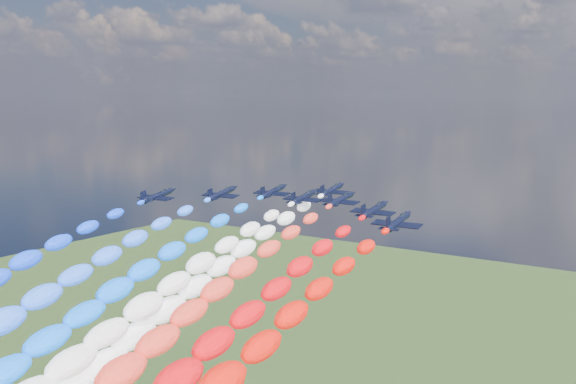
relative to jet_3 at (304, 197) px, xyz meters
The scene contains 14 objects.
jet_0 33.02m from the jet_3, 150.11° to the right, with size 9.02×12.10×2.67m, color black, non-canonical shape.
jet_1 19.72m from the jet_3, 163.96° to the right, with size 9.02×12.10×2.67m, color black, non-canonical shape.
trail_1 63.53m from the jet_3, 107.93° to the right, with size 6.05×102.20×35.65m, color #2B66FF, non-canonical shape.
jet_2 11.64m from the jet_3, 160.76° to the left, with size 9.02×12.10×2.67m, color black, non-canonical shape.
trail_2 52.87m from the jet_3, 102.57° to the right, with size 6.05×102.20×35.65m, color #0C64FF, non-canonical shape.
jet_3 is the anchor object (origin of this frame).
trail_3 55.39m from the jet_3, 90.00° to the right, with size 6.05×102.20×35.65m, color white, non-canonical shape.
jet_4 13.87m from the jet_3, 93.39° to the left, with size 9.02×12.10×2.67m, color black, non-canonical shape.
trail_4 42.29m from the jet_3, 91.19° to the right, with size 6.05×102.20×35.65m, color white, non-canonical shape.
jet_5 8.64m from the jet_3, 10.26° to the left, with size 9.02×12.10×2.67m, color black, non-canonical shape.
trail_5 54.58m from the jet_3, 80.64° to the right, with size 6.05×102.20×35.65m, color #F0382A, non-canonical shape.
jet_6 21.56m from the jet_3, 17.63° to the right, with size 9.02×12.10×2.67m, color black, non-canonical shape.
trail_6 65.01m from the jet_3, 70.99° to the right, with size 6.05×102.20×35.65m, color red, non-canonical shape.
jet_7 33.85m from the jet_3, 27.87° to the right, with size 9.02×12.10×2.67m, color black, non-canonical shape.
Camera 1 is at (79.67, -115.96, 126.56)m, focal length 42.58 mm.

